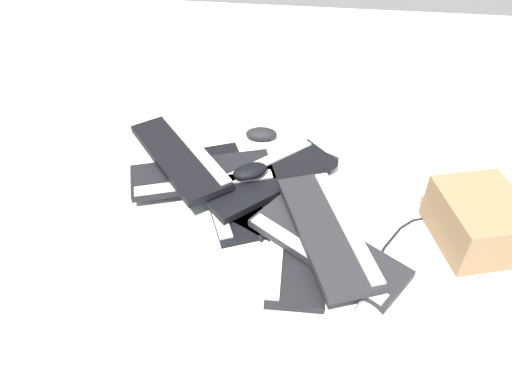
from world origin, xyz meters
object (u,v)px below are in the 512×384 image
at_px(keyboard_2, 282,187).
at_px(keyboard_3, 327,248).
at_px(mouse_1, 250,171).
at_px(keyboard_4, 203,175).
at_px(keyboard_5, 328,231).
at_px(keyboard_0, 228,190).
at_px(keyboard_1, 296,242).
at_px(keyboard_6, 180,155).
at_px(cardboard_box, 478,221).
at_px(mouse_2, 283,336).
at_px(mouse_3, 368,314).
at_px(mouse_0, 261,134).
at_px(keyboard_7, 269,178).

xyz_separation_m(keyboard_2, keyboard_3, (-0.14, 0.27, 0.03)).
bearing_deg(mouse_1, keyboard_4, -33.12).
bearing_deg(keyboard_5, keyboard_0, -32.67).
relative_size(keyboard_4, mouse_1, 4.23).
relative_size(keyboard_1, keyboard_6, 1.01).
height_order(keyboard_0, cardboard_box, cardboard_box).
bearing_deg(mouse_2, keyboard_5, 25.32).
bearing_deg(keyboard_6, keyboard_5, 149.77).
bearing_deg(mouse_2, keyboard_1, 40.28).
relative_size(keyboard_0, cardboard_box, 1.90).
height_order(keyboard_2, cardboard_box, cardboard_box).
xyz_separation_m(keyboard_0, mouse_3, (-0.41, 0.41, 0.01)).
bearing_deg(keyboard_5, cardboard_box, -168.33).
bearing_deg(keyboard_4, mouse_1, 177.34).
xyz_separation_m(keyboard_5, keyboard_6, (0.47, -0.27, 0.00)).
height_order(keyboard_4, mouse_1, mouse_1).
distance_m(mouse_0, mouse_2, 0.80).
distance_m(keyboard_0, mouse_1, 0.10).
height_order(keyboard_4, mouse_0, keyboard_4).
xyz_separation_m(keyboard_2, keyboard_5, (-0.14, 0.23, 0.06)).
xyz_separation_m(keyboard_4, mouse_1, (-0.15, 0.01, 0.04)).
height_order(keyboard_5, cardboard_box, cardboard_box).
bearing_deg(keyboard_5, keyboard_2, -59.10).
distance_m(keyboard_0, keyboard_4, 0.09).
distance_m(keyboard_1, mouse_3, 0.29).
bearing_deg(keyboard_5, mouse_1, -42.25).
xyz_separation_m(keyboard_3, mouse_1, (0.24, -0.25, 0.04)).
relative_size(keyboard_6, cardboard_box, 1.79).
relative_size(keyboard_3, mouse_2, 4.06).
height_order(keyboard_0, keyboard_7, keyboard_7).
relative_size(keyboard_0, mouse_1, 4.22).
bearing_deg(keyboard_0, cardboard_box, 171.17).
bearing_deg(cardboard_box, keyboard_3, 16.32).
distance_m(keyboard_4, mouse_1, 0.16).
bearing_deg(keyboard_4, keyboard_2, -178.15).
height_order(keyboard_1, mouse_3, mouse_3).
relative_size(keyboard_2, keyboard_5, 0.98).
distance_m(keyboard_2, keyboard_4, 0.25).
distance_m(keyboard_7, mouse_3, 0.53).
distance_m(keyboard_3, keyboard_7, 0.32).
bearing_deg(keyboard_1, mouse_1, -53.81).
height_order(keyboard_4, cardboard_box, cardboard_box).
bearing_deg(mouse_2, mouse_3, -24.06).
height_order(keyboard_0, mouse_1, mouse_1).
relative_size(keyboard_5, mouse_3, 4.22).
xyz_separation_m(keyboard_0, mouse_0, (-0.07, -0.30, 0.01)).
height_order(keyboard_1, cardboard_box, cardboard_box).
height_order(mouse_0, mouse_1, mouse_1).
xyz_separation_m(keyboard_6, mouse_1, (-0.23, 0.06, 0.01)).
distance_m(keyboard_3, keyboard_4, 0.47).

